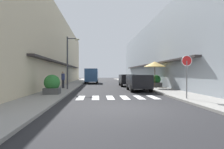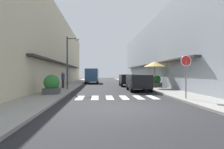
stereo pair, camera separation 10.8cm
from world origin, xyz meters
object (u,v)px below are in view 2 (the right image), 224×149
Objects in this scene: parked_car_near at (138,81)px; cafe_umbrella at (155,64)px; planter_corner at (52,85)px; pedestrian_walking_near at (63,79)px; street_lamp at (69,57)px; parked_car_mid at (127,79)px; delivery_van at (92,75)px; round_street_sign at (186,65)px; planter_far at (141,80)px; planter_midblock at (156,81)px.

parked_car_near is 3.82m from cafe_umbrella.
planter_corner is 0.82× the size of pedestrian_walking_near.
planter_corner is (-0.62, -4.40, -2.37)m from street_lamp.
parked_car_mid is at bearing 90.00° from parked_car_near.
delivery_van is 2.01× the size of cafe_umbrella.
pedestrian_walking_near is (-0.22, 5.78, 0.22)m from planter_corner.
round_street_sign is (1.51, -6.40, 1.13)m from parked_car_near.
planter_far is at bearing 76.62° from parked_car_near.
pedestrian_walking_near reaches higher than planter_corner.
planter_corner is (-9.18, -5.87, -1.76)m from cafe_umbrella.
cafe_umbrella is 2.08× the size of planter_midblock.
planter_far is at bearing 90.50° from cafe_umbrella.
pedestrian_walking_near is (-9.39, -0.09, -1.54)m from cafe_umbrella.
cafe_umbrella is at bearing -113.78° from planter_midblock.
planter_corner is 5.79m from pedestrian_walking_near.
pedestrian_walking_near is at bearing -101.18° from delivery_van.
cafe_umbrella is at bearing 74.27° from pedestrian_walking_near.
parked_car_mid is 0.74× the size of delivery_van.
planter_far is (9.12, 12.54, -0.03)m from planter_corner.
parked_car_near is 7.56m from pedestrian_walking_near.
planter_midblock is at bearing 80.80° from pedestrian_walking_near.
planter_midblock is at bearing 16.07° from street_lamp.
pedestrian_walking_near is at bearing 160.48° from parked_car_near.
parked_car_near is 0.84× the size of street_lamp.
street_lamp is 3.56× the size of planter_corner.
cafe_umbrella is (0.75, 9.01, 0.49)m from round_street_sign.
parked_car_mid is 9.48m from delivery_van.
street_lamp is 8.70m from cafe_umbrella.
cafe_umbrella is (2.27, 2.61, 1.62)m from parked_car_near.
planter_midblock reaches higher than planter_far.
planter_midblock is 9.97m from pedestrian_walking_near.
round_street_sign reaches higher than planter_midblock.
round_street_sign is at bearing -74.14° from delivery_van.
planter_midblock is 0.78× the size of pedestrian_walking_near.
planter_corner is at bearing -98.06° from street_lamp.
parked_car_near is 1.51× the size of cafe_umbrella.
delivery_van reaches higher than pedestrian_walking_near.
planter_corner is (-8.42, 3.14, -1.27)m from round_street_sign.
pedestrian_walking_near is at bearing -144.10° from planter_far.
planter_corner reaches higher than parked_car_mid.
cafe_umbrella reaches higher than parked_car_mid.
pedestrian_walking_near is (-8.64, 8.92, -1.05)m from round_street_sign.
delivery_van is at bearing 106.92° from parked_car_near.
parked_car_near is 3.14× the size of planter_midblock.
parked_car_near is at bearing -90.00° from parked_car_mid.
planter_midblock is (9.68, 7.00, -0.04)m from planter_corner.
planter_corner is at bearing -14.11° from pedestrian_walking_near.
parked_car_mid is at bearing 42.63° from street_lamp.
cafe_umbrella reaches higher than parked_car_near.
delivery_van is at bearing 122.85° from planter_midblock.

